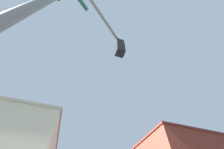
% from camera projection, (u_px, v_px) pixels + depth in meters
% --- Properties ---
extents(traffic_signal_near, '(2.34, 1.89, 5.89)m').
position_uv_depth(traffic_signal_near, '(96.00, 29.00, 3.10)').
color(traffic_signal_near, slate).
rests_on(traffic_signal_near, ground_plane).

